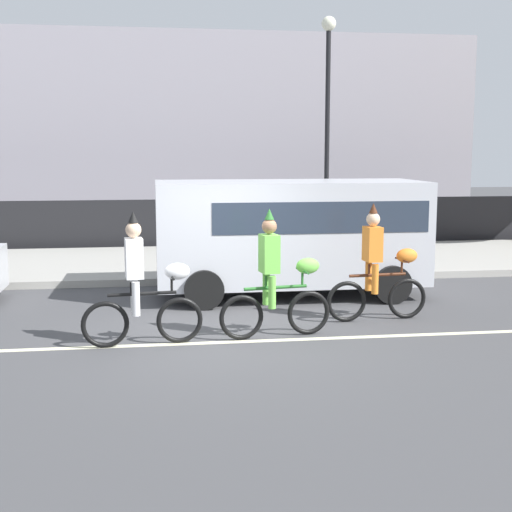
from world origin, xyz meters
TOP-DOWN VIEW (x-y plane):
  - ground_plane at (0.00, 0.00)m, footprint 80.00×80.00m
  - road_centre_line at (0.00, -0.50)m, footprint 36.00×0.14m
  - sidewalk_curb at (0.00, 6.50)m, footprint 60.00×5.00m
  - fence_line at (0.00, 9.40)m, footprint 40.00×0.08m
  - building_backdrop at (-3.69, 18.00)m, footprint 28.00×8.00m
  - parade_cyclist_zebra at (-1.25, -0.48)m, footprint 1.72×0.50m
  - parade_cyclist_lime at (0.70, -0.30)m, footprint 1.71×0.52m
  - parade_cyclist_orange at (2.52, 0.51)m, footprint 1.72×0.50m
  - parked_van_silver at (1.54, 2.70)m, footprint 5.00×2.22m
  - street_lamp_post at (3.28, 7.23)m, footprint 0.36×0.36m
  - pedestrian_onlooker at (3.75, 5.36)m, footprint 0.32×0.20m

SIDE VIEW (x-z plane):
  - ground_plane at x=0.00m, z-range 0.00..0.00m
  - road_centre_line at x=0.00m, z-range 0.00..0.01m
  - sidewalk_curb at x=0.00m, z-range 0.00..0.15m
  - fence_line at x=0.00m, z-range 0.00..1.40m
  - parade_cyclist_zebra at x=-1.25m, z-range -0.12..1.80m
  - parade_cyclist_lime at x=0.70m, z-range -0.12..1.80m
  - parade_cyclist_orange at x=2.52m, z-range -0.12..1.80m
  - pedestrian_onlooker at x=3.75m, z-range 0.20..1.82m
  - parked_van_silver at x=1.54m, z-range 0.19..2.37m
  - building_backdrop at x=-3.69m, z-range 0.00..6.74m
  - street_lamp_post at x=3.28m, z-range 1.06..6.92m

